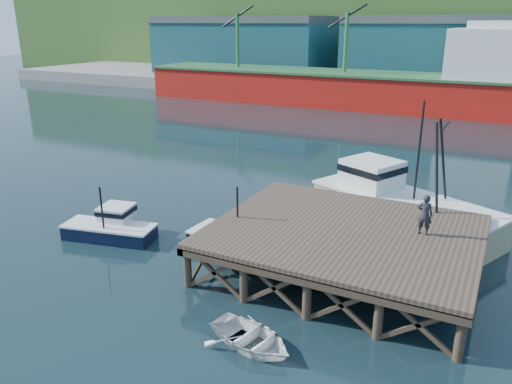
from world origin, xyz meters
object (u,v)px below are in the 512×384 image
Objects in this scene: trawler at (400,203)px; dockworker at (425,215)px; boat_black at (247,238)px; boat_navy at (111,227)px; dinghy at (251,338)px.

dockworker is at bearing -44.24° from trawler.
dockworker reaches higher than boat_black.
trawler reaches higher than boat_navy.
boat_navy is 7.64m from boat_black.
dockworker reaches higher than boat_navy.
trawler reaches higher than dockworker.
trawler is at bearing 50.43° from boat_black.
boat_black reaches higher than boat_navy.
trawler reaches higher than dinghy.
dinghy is at bearing -75.02° from trawler.
trawler is (13.72, 8.67, 0.88)m from boat_navy.
boat_navy is 1.51× the size of dinghy.
boat_black is 1.73× the size of dinghy.
boat_navy reaches higher than dinghy.
trawler is 3.30× the size of dinghy.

